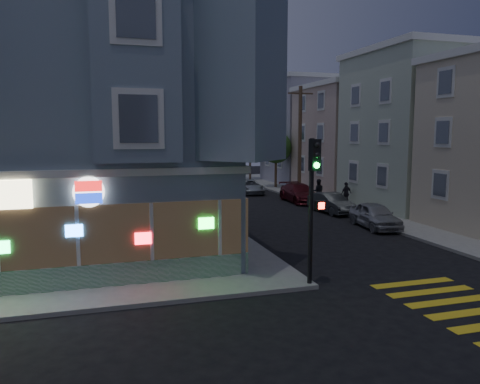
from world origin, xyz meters
name	(u,v)px	position (x,y,z in m)	size (l,w,h in m)	color
ground	(254,322)	(0.00, 0.00, 0.00)	(120.00, 120.00, 0.00)	black
sidewalk_ne	(417,192)	(23.00, 23.00, 0.07)	(24.00, 42.00, 0.15)	gray
corner_building	(53,122)	(-6.00, 10.98, 5.82)	(14.60, 14.60, 11.40)	slate
row_house_b	(443,132)	(19.50, 16.00, 5.40)	(12.00, 8.60, 10.50)	#B6C7AD
row_house_c	(372,141)	(19.50, 25.00, 4.65)	(12.00, 8.60, 9.00)	tan
row_house_d	(326,132)	(19.50, 34.00, 5.40)	(12.00, 8.60, 10.50)	#9492A0
utility_pole	(300,139)	(12.00, 24.00, 4.80)	(2.20, 0.30, 9.00)	#4C3826
street_tree_near	(276,148)	(12.20, 30.00, 3.94)	(3.00, 3.00, 5.30)	#4C3826
street_tree_far	(250,146)	(12.20, 38.00, 3.94)	(3.00, 3.00, 5.30)	#4C3826
pedestrian_a	(318,191)	(11.30, 19.02, 1.05)	(0.88, 0.68, 1.81)	black
pedestrian_b	(346,193)	(13.00, 17.90, 0.97)	(0.96, 0.40, 1.65)	#232028
parked_car_a	(375,215)	(10.70, 10.60, 0.71)	(1.68, 4.18, 1.42)	#A2A4A9
parked_car_b	(331,203)	(10.70, 15.80, 0.67)	(1.42, 4.08, 1.34)	#343739
parked_car_c	(299,193)	(10.70, 21.00, 0.71)	(1.98, 4.88, 1.42)	#55131B
parked_car_d	(249,187)	(8.60, 27.08, 0.61)	(2.01, 4.37, 1.21)	#ABB3B7
traffic_signal	(313,187)	(2.81, 2.17, 3.52)	(0.58, 0.56, 4.99)	black
fire_hydrant	(339,204)	(11.30, 15.81, 0.60)	(0.49, 0.28, 0.85)	white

